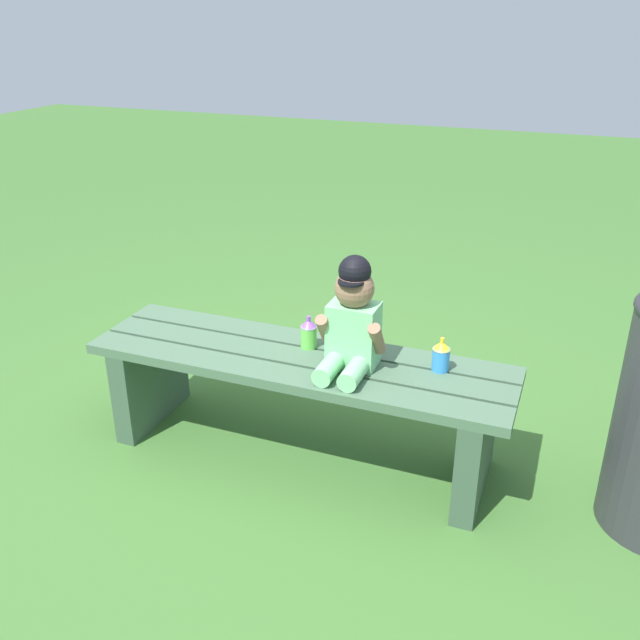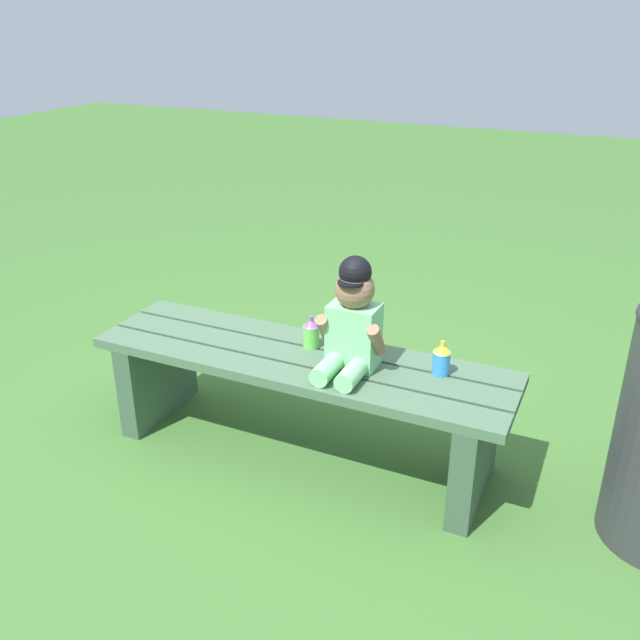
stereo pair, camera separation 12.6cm
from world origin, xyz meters
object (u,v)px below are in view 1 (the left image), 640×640
at_px(sippy_cup_left, 309,333).
at_px(child_figure, 352,320).
at_px(sippy_cup_right, 441,355).
at_px(park_bench, 300,387).

bearing_deg(sippy_cup_left, child_figure, -23.54).
bearing_deg(sippy_cup_right, child_figure, -163.99).
height_order(park_bench, child_figure, child_figure).
distance_m(park_bench, sippy_cup_left, 0.20).
distance_m(sippy_cup_left, sippy_cup_right, 0.49).
height_order(child_figure, sippy_cup_left, child_figure).
height_order(park_bench, sippy_cup_right, sippy_cup_right).
relative_size(child_figure, sippy_cup_right, 3.26).
xyz_separation_m(child_figure, sippy_cup_right, (0.30, 0.09, -0.12)).
bearing_deg(child_figure, park_bench, 178.03).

